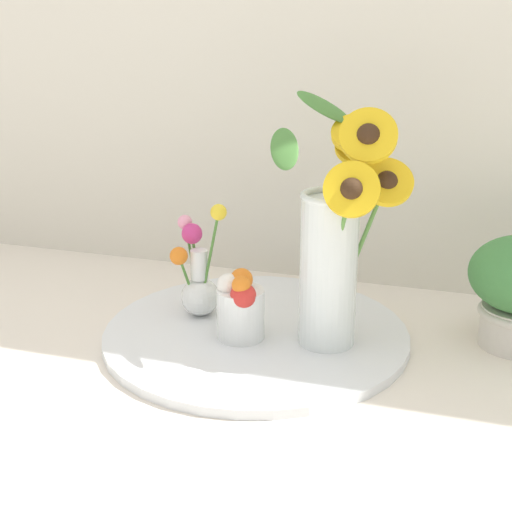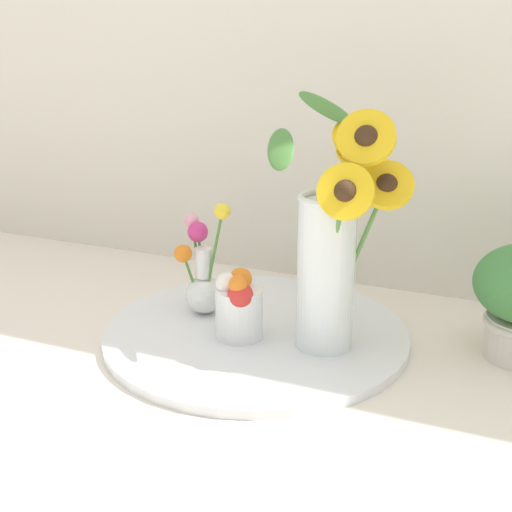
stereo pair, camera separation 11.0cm
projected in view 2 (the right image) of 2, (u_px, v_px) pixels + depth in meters
name	position (u px, v px, depth m)	size (l,w,h in m)	color
ground_plane	(256.00, 365.00, 1.16)	(6.00, 6.00, 0.00)	silver
serving_tray	(256.00, 334.00, 1.25)	(0.53, 0.53, 0.02)	silver
mason_jar_sunflowers	(333.00, 246.00, 1.14)	(0.24, 0.19, 0.42)	silver
vase_small_center	(238.00, 305.00, 1.20)	(0.08, 0.08, 0.12)	white
vase_bulb_right	(203.00, 276.00, 1.30)	(0.10, 0.08, 0.21)	white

